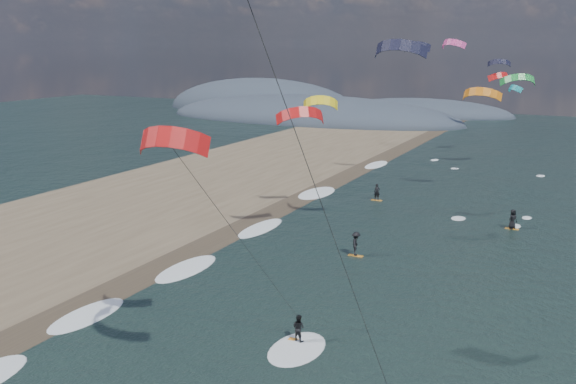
% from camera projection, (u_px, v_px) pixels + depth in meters
% --- Properties ---
extents(wet_sand_strip, '(3.00, 240.00, 0.00)m').
position_uv_depth(wet_sand_strip, '(118.00, 289.00, 40.53)').
color(wet_sand_strip, '#382D23').
rests_on(wet_sand_strip, ground).
extents(coastal_hills, '(80.00, 41.00, 15.00)m').
position_uv_depth(coastal_hills, '(303.00, 115.00, 140.16)').
color(coastal_hills, '#3D4756').
rests_on(coastal_hills, ground).
extents(kitesurfer_near_a, '(8.13, 9.17, 19.77)m').
position_uv_depth(kitesurfer_near_a, '(254.00, 27.00, 17.60)').
color(kitesurfer_near_a, orange).
rests_on(kitesurfer_near_a, ground).
extents(kitesurfer_near_b, '(6.78, 8.33, 12.43)m').
position_uv_depth(kitesurfer_near_b, '(216.00, 217.00, 29.04)').
color(kitesurfer_near_b, orange).
rests_on(kitesurfer_near_b, ground).
extents(far_kitesurfers, '(14.50, 17.92, 1.82)m').
position_uv_depth(far_kitesurfers, '(407.00, 226.00, 51.18)').
color(far_kitesurfers, orange).
rests_on(far_kitesurfers, ground).
extents(bg_kite_field, '(16.27, 72.61, 8.02)m').
position_uv_depth(bg_kite_field, '(458.00, 71.00, 71.38)').
color(bg_kite_field, red).
rests_on(bg_kite_field, ground).
extents(shoreline_surf, '(2.40, 79.40, 0.11)m').
position_uv_depth(shoreline_surf, '(179.00, 269.00, 44.16)').
color(shoreline_surf, white).
rests_on(shoreline_surf, ground).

